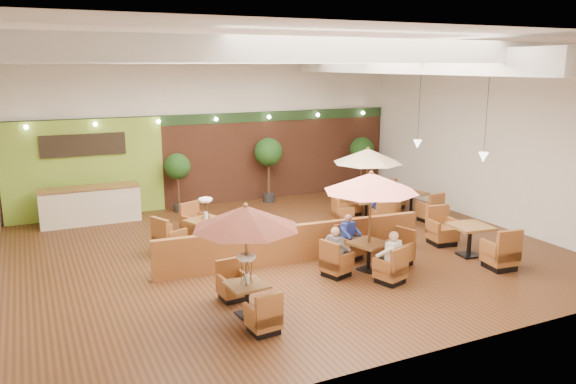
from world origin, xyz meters
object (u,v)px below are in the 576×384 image
table_1 (370,203)px  topiary_0 (178,169)px  topiary_2 (362,151)px  diner_2 (337,246)px  table_4 (469,241)px  booth_divider (294,244)px  table_3 (197,233)px  topiary_1 (268,155)px  table_0 (246,231)px  diner_3 (382,203)px  diner_4 (389,195)px  table_5 (404,205)px  diner_0 (391,252)px  table_2 (367,170)px  service_counter (90,205)px  diner_1 (349,232)px

table_1 → topiary_0: (-2.74, 7.45, -0.20)m
topiary_2 → topiary_0: bearing=180.0°
table_1 → diner_2: 1.31m
table_4 → topiary_2: topiary_2 is taller
booth_divider → topiary_0: 6.40m
table_1 → table_3: 4.85m
topiary_1 → topiary_2: size_ratio=1.09×
table_3 → table_0: bearing=-117.1°
diner_3 → diner_4: bearing=47.9°
booth_divider → diner_2: (0.50, -1.28, 0.25)m
table_4 → table_5: bearing=83.9°
diner_3 → diner_4: diner_4 is taller
table_5 → diner_4: 0.78m
table_1 → diner_0: 1.31m
table_0 → table_3: table_0 is taller
table_0 → table_1: size_ratio=0.91×
diner_4 → table_0: bearing=135.9°
topiary_1 → diner_4: 4.66m
table_2 → diner_3: (-0.00, -0.87, -0.88)m
topiary_0 → topiary_1: bearing=-0.0°
table_2 → topiary_0: (-5.12, 3.69, -0.15)m
diner_2 → table_0: bearing=-77.7°
table_4 → table_3: bearing=157.6°
table_3 → topiary_2: size_ratio=1.35×
topiary_0 → diner_2: size_ratio=2.66×
table_1 → diner_2: size_ratio=3.38×
service_counter → table_4: (8.58, -7.48, -0.18)m
table_5 → table_2: bearing=176.4°
topiary_1 → diner_3: bearing=-68.4°
table_0 → topiary_0: bearing=79.4°
topiary_0 → topiary_2: bearing=-0.0°
service_counter → diner_0: bearing=-55.4°
topiary_1 → diner_4: (2.67, -3.69, -0.97)m
table_5 → topiary_0: 7.66m
topiary_0 → diner_0: (2.74, -8.35, -0.74)m
table_1 → diner_4: table_1 is taller
table_3 → topiary_1: 5.82m
table_1 → diner_4: 5.05m
service_counter → topiary_2: bearing=1.1°
topiary_1 → diner_1: bearing=-95.0°
service_counter → table_3: (2.29, -3.93, -0.12)m
diner_0 → diner_3: bearing=31.7°
table_2 → diner_2: bearing=-121.5°
table_0 → diner_4: 8.43m
topiary_0 → topiary_2: topiary_2 is taller
table_4 → diner_2: size_ratio=3.82×
diner_0 → table_5: bearing=24.1°
service_counter → diner_1: (5.61, -6.35, 0.15)m
table_2 → table_4: (0.59, -3.99, -1.24)m
table_2 → topiary_0: table_2 is taller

